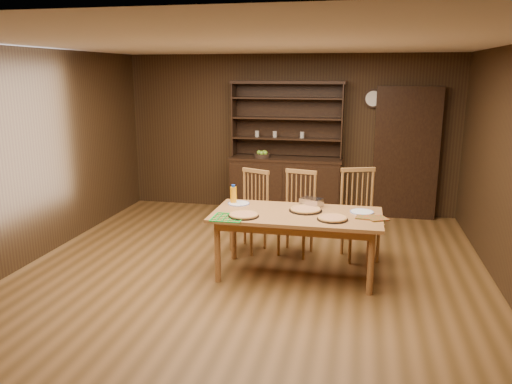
% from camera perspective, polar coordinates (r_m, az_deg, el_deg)
% --- Properties ---
extents(floor, '(6.00, 6.00, 0.00)m').
position_cam_1_polar(floor, '(5.87, -0.79, -9.59)').
color(floor, brown).
rests_on(floor, ground).
extents(room_shell, '(6.00, 6.00, 6.00)m').
position_cam_1_polar(room_shell, '(5.45, -0.85, 5.86)').
color(room_shell, white).
rests_on(room_shell, floor).
extents(china_hutch, '(1.84, 0.52, 2.17)m').
position_cam_1_polar(china_hutch, '(8.29, 3.41, 1.60)').
color(china_hutch, black).
rests_on(china_hutch, floor).
extents(doorway, '(1.00, 0.18, 2.10)m').
position_cam_1_polar(doorway, '(8.29, 16.75, 4.25)').
color(doorway, black).
rests_on(doorway, floor).
extents(wall_clock, '(0.30, 0.05, 0.30)m').
position_cam_1_polar(wall_clock, '(8.23, 13.25, 10.36)').
color(wall_clock, black).
rests_on(wall_clock, room_shell).
extents(dining_table, '(1.90, 0.95, 0.75)m').
position_cam_1_polar(dining_table, '(5.69, 4.67, -3.20)').
color(dining_table, '#AB693B').
rests_on(dining_table, floor).
extents(chair_left, '(0.57, 0.56, 1.07)m').
position_cam_1_polar(chair_left, '(6.59, -0.52, -1.78)').
color(chair_left, '#A77739').
rests_on(chair_left, floor).
extents(chair_center, '(0.53, 0.51, 1.08)m').
position_cam_1_polar(chair_center, '(6.48, 4.81, -2.01)').
color(chair_center, '#A77739').
rests_on(chair_center, floor).
extents(chair_right, '(0.59, 0.57, 1.14)m').
position_cam_1_polar(chair_right, '(6.43, 11.67, -2.09)').
color(chair_right, '#A77739').
rests_on(chair_right, floor).
extents(pizza_left, '(0.34, 0.34, 0.04)m').
position_cam_1_polar(pizza_left, '(5.52, -1.43, -2.64)').
color(pizza_left, black).
rests_on(pizza_left, dining_table).
extents(pizza_right, '(0.34, 0.34, 0.04)m').
position_cam_1_polar(pizza_right, '(5.46, 8.73, -2.98)').
color(pizza_right, black).
rests_on(pizza_right, dining_table).
extents(pizza_center, '(0.38, 0.38, 0.04)m').
position_cam_1_polar(pizza_center, '(5.76, 5.69, -2.01)').
color(pizza_center, black).
rests_on(pizza_center, dining_table).
extents(cooling_rack, '(0.43, 0.43, 0.01)m').
position_cam_1_polar(cooling_rack, '(5.47, -3.22, -2.92)').
color(cooling_rack, green).
rests_on(cooling_rack, dining_table).
extents(plate_left, '(0.26, 0.26, 0.02)m').
position_cam_1_polar(plate_left, '(6.04, -1.99, -1.32)').
color(plate_left, white).
rests_on(plate_left, dining_table).
extents(plate_right, '(0.27, 0.27, 0.02)m').
position_cam_1_polar(plate_right, '(5.80, 12.00, -2.24)').
color(plate_right, white).
rests_on(plate_right, dining_table).
extents(foil_dish, '(0.29, 0.26, 0.10)m').
position_cam_1_polar(foil_dish, '(5.97, 6.36, -1.17)').
color(foil_dish, silver).
rests_on(foil_dish, dining_table).
extents(juice_bottle, '(0.08, 0.08, 0.23)m').
position_cam_1_polar(juice_bottle, '(6.05, -2.60, -0.33)').
color(juice_bottle, '#FF9D0D').
rests_on(juice_bottle, dining_table).
extents(pot_holder_a, '(0.28, 0.28, 0.02)m').
position_cam_1_polar(pot_holder_a, '(5.59, 13.65, -2.94)').
color(pot_holder_a, red).
rests_on(pot_holder_a, dining_table).
extents(pot_holder_b, '(0.22, 0.22, 0.01)m').
position_cam_1_polar(pot_holder_b, '(5.61, 12.40, -2.80)').
color(pot_holder_b, red).
rests_on(pot_holder_b, dining_table).
extents(fruit_bowl, '(0.27, 0.27, 0.12)m').
position_cam_1_polar(fruit_bowl, '(8.21, 0.70, 4.28)').
color(fruit_bowl, black).
rests_on(fruit_bowl, china_hutch).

